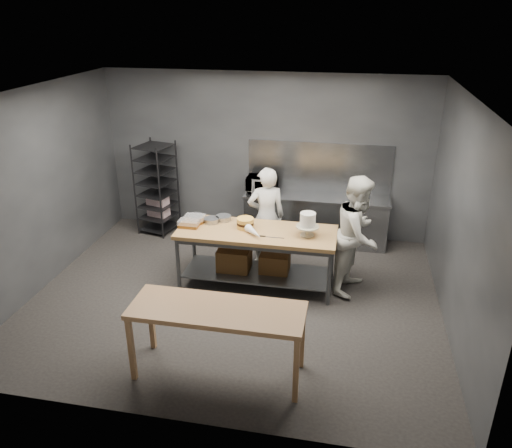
{
  "coord_description": "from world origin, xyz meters",
  "views": [
    {
      "loc": [
        1.55,
        -6.27,
        4.03
      ],
      "look_at": [
        0.24,
        0.4,
        1.05
      ],
      "focal_mm": 35.0,
      "sensor_mm": 36.0,
      "label": 1
    }
  ],
  "objects_px": {
    "microwave": "(262,185)",
    "chef_behind": "(266,217)",
    "layer_cake": "(245,223)",
    "frosted_cake_stand": "(308,222)",
    "near_counter": "(217,315)",
    "work_table": "(255,250)",
    "chef_right": "(358,235)",
    "speed_rack": "(157,189)"
  },
  "relations": [
    {
      "from": "layer_cake",
      "to": "chef_right",
      "type": "bearing_deg",
      "value": 3.44
    },
    {
      "from": "chef_right",
      "to": "layer_cake",
      "type": "height_order",
      "value": "chef_right"
    },
    {
      "from": "near_counter",
      "to": "microwave",
      "type": "xyz_separation_m",
      "value": [
        -0.2,
        3.85,
        0.24
      ]
    },
    {
      "from": "near_counter",
      "to": "frosted_cake_stand",
      "type": "height_order",
      "value": "frosted_cake_stand"
    },
    {
      "from": "chef_behind",
      "to": "work_table",
      "type": "bearing_deg",
      "value": 66.87
    },
    {
      "from": "near_counter",
      "to": "speed_rack",
      "type": "bearing_deg",
      "value": 120.33
    },
    {
      "from": "layer_cake",
      "to": "frosted_cake_stand",
      "type": "bearing_deg",
      "value": -5.84
    },
    {
      "from": "near_counter",
      "to": "speed_rack",
      "type": "xyz_separation_m",
      "value": [
        -2.21,
        3.77,
        0.04
      ]
    },
    {
      "from": "work_table",
      "to": "chef_right",
      "type": "distance_m",
      "value": 1.58
    },
    {
      "from": "chef_behind",
      "to": "chef_right",
      "type": "relative_size",
      "value": 0.93
    },
    {
      "from": "near_counter",
      "to": "frosted_cake_stand",
      "type": "relative_size",
      "value": 5.54
    },
    {
      "from": "near_counter",
      "to": "microwave",
      "type": "relative_size",
      "value": 3.69
    },
    {
      "from": "chef_right",
      "to": "microwave",
      "type": "bearing_deg",
      "value": 66.07
    },
    {
      "from": "frosted_cake_stand",
      "to": "work_table",
      "type": "bearing_deg",
      "value": 175.82
    },
    {
      "from": "speed_rack",
      "to": "layer_cake",
      "type": "bearing_deg",
      "value": -37.56
    },
    {
      "from": "near_counter",
      "to": "layer_cake",
      "type": "bearing_deg",
      "value": 93.87
    },
    {
      "from": "near_counter",
      "to": "microwave",
      "type": "height_order",
      "value": "microwave"
    },
    {
      "from": "layer_cake",
      "to": "work_table",
      "type": "bearing_deg",
      "value": -14.48
    },
    {
      "from": "speed_rack",
      "to": "microwave",
      "type": "bearing_deg",
      "value": 2.28
    },
    {
      "from": "near_counter",
      "to": "layer_cake",
      "type": "distance_m",
      "value": 2.2
    },
    {
      "from": "work_table",
      "to": "frosted_cake_stand",
      "type": "distance_m",
      "value": 0.99
    },
    {
      "from": "work_table",
      "to": "microwave",
      "type": "relative_size",
      "value": 4.43
    },
    {
      "from": "speed_rack",
      "to": "microwave",
      "type": "xyz_separation_m",
      "value": [
        2.01,
        0.08,
        0.19
      ]
    },
    {
      "from": "chef_behind",
      "to": "microwave",
      "type": "distance_m",
      "value": 1.04
    },
    {
      "from": "work_table",
      "to": "layer_cake",
      "type": "height_order",
      "value": "layer_cake"
    },
    {
      "from": "microwave",
      "to": "layer_cake",
      "type": "height_order",
      "value": "microwave"
    },
    {
      "from": "work_table",
      "to": "layer_cake",
      "type": "bearing_deg",
      "value": 165.52
    },
    {
      "from": "work_table",
      "to": "chef_behind",
      "type": "xyz_separation_m",
      "value": [
        0.06,
        0.71,
        0.27
      ]
    },
    {
      "from": "speed_rack",
      "to": "chef_behind",
      "type": "relative_size",
      "value": 1.04
    },
    {
      "from": "work_table",
      "to": "near_counter",
      "type": "distance_m",
      "value": 2.16
    },
    {
      "from": "frosted_cake_stand",
      "to": "layer_cake",
      "type": "bearing_deg",
      "value": 174.16
    },
    {
      "from": "microwave",
      "to": "chef_behind",
      "type": "bearing_deg",
      "value": -75.42
    },
    {
      "from": "chef_behind",
      "to": "chef_right",
      "type": "xyz_separation_m",
      "value": [
        1.49,
        -0.57,
        0.07
      ]
    },
    {
      "from": "work_table",
      "to": "frosted_cake_stand",
      "type": "xyz_separation_m",
      "value": [
        0.8,
        -0.06,
        0.57
      ]
    },
    {
      "from": "chef_behind",
      "to": "chef_right",
      "type": "bearing_deg",
      "value": 140.27
    },
    {
      "from": "work_table",
      "to": "chef_right",
      "type": "relative_size",
      "value": 1.32
    },
    {
      "from": "frosted_cake_stand",
      "to": "chef_right",
      "type": "bearing_deg",
      "value": 15.12
    },
    {
      "from": "microwave",
      "to": "work_table",
      "type": "bearing_deg",
      "value": -83.21
    },
    {
      "from": "near_counter",
      "to": "microwave",
      "type": "distance_m",
      "value": 3.87
    },
    {
      "from": "work_table",
      "to": "chef_behind",
      "type": "relative_size",
      "value": 1.42
    },
    {
      "from": "work_table",
      "to": "speed_rack",
      "type": "relative_size",
      "value": 1.37
    },
    {
      "from": "work_table",
      "to": "microwave",
      "type": "height_order",
      "value": "microwave"
    }
  ]
}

